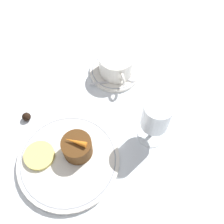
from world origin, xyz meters
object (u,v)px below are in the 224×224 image
(dinner_plate, at_px, (68,161))
(dessert_cake, at_px, (77,147))
(coffee_cup, at_px, (116,64))
(wine_glass, at_px, (155,118))

(dinner_plate, relative_size, dessert_cake, 3.46)
(coffee_cup, relative_size, dessert_cake, 1.80)
(wine_glass, xyz_separation_m, dessert_cake, (-0.00, -0.17, -0.05))
(wine_glass, height_order, dessert_cake, wine_glass)
(dinner_plate, distance_m, dessert_cake, 0.04)
(dinner_plate, bearing_deg, dessert_cake, 117.17)
(coffee_cup, relative_size, wine_glass, 0.88)
(coffee_cup, xyz_separation_m, wine_glass, (0.21, 0.03, 0.05))
(dinner_plate, xyz_separation_m, wine_glass, (-0.01, 0.20, 0.08))
(dinner_plate, xyz_separation_m, dessert_cake, (-0.01, 0.03, 0.03))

